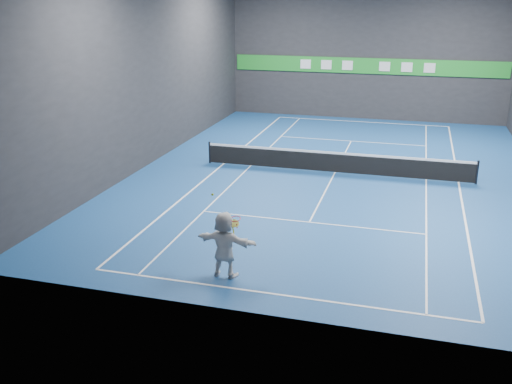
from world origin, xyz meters
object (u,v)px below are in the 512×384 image
(tennis_ball, at_px, (213,195))
(tennis_racket, at_px, (235,221))
(player, at_px, (225,245))
(tennis_net, at_px, (335,162))

(tennis_ball, bearing_deg, tennis_racket, -13.23)
(player, distance_m, tennis_racket, 0.82)
(tennis_net, bearing_deg, tennis_ball, -100.45)
(tennis_ball, height_order, tennis_racket, tennis_ball)
(tennis_ball, relative_size, tennis_net, 0.01)
(player, height_order, tennis_ball, tennis_ball)
(player, distance_m, tennis_net, 11.33)
(tennis_net, bearing_deg, player, -98.20)
(player, bearing_deg, tennis_net, -92.98)
(player, relative_size, tennis_ball, 27.26)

